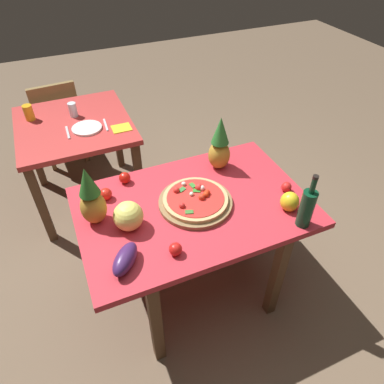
% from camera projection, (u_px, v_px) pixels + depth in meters
% --- Properties ---
extents(ground_plane, '(10.00, 10.00, 0.00)m').
position_uv_depth(ground_plane, '(193.00, 283.00, 2.49)').
color(ground_plane, brown).
extents(display_table, '(1.30, 0.86, 0.77)m').
position_uv_depth(display_table, '(193.00, 216.00, 2.05)').
color(display_table, brown).
rests_on(display_table, ground_plane).
extents(background_table, '(0.85, 0.89, 0.77)m').
position_uv_depth(background_table, '(76.00, 136.00, 2.76)').
color(background_table, brown).
rests_on(background_table, ground_plane).
extents(dining_chair, '(0.43, 0.43, 0.85)m').
position_uv_depth(dining_chair, '(58.00, 118.00, 3.30)').
color(dining_chair, olive).
rests_on(dining_chair, ground_plane).
extents(pizza_board, '(0.42, 0.42, 0.02)m').
position_uv_depth(pizza_board, '(195.00, 202.00, 1.98)').
color(pizza_board, olive).
rests_on(pizza_board, display_table).
extents(pizza, '(0.37, 0.37, 0.06)m').
position_uv_depth(pizza, '(196.00, 198.00, 1.97)').
color(pizza, tan).
rests_on(pizza, pizza_board).
extents(wine_bottle, '(0.08, 0.08, 0.33)m').
position_uv_depth(wine_bottle, '(307.00, 207.00, 1.80)').
color(wine_bottle, '#0D3821').
rests_on(wine_bottle, display_table).
extents(pineapple_left, '(0.14, 0.14, 0.35)m').
position_uv_depth(pineapple_left, '(91.00, 199.00, 1.79)').
color(pineapple_left, '#BA832C').
rests_on(pineapple_left, display_table).
extents(pineapple_right, '(0.14, 0.14, 0.36)m').
position_uv_depth(pineapple_right, '(220.00, 146.00, 2.15)').
color(pineapple_right, '#B78B2C').
rests_on(pineapple_right, display_table).
extents(melon, '(0.16, 0.16, 0.16)m').
position_uv_depth(melon, '(128.00, 216.00, 1.81)').
color(melon, '#EAE166').
rests_on(melon, display_table).
extents(bell_pepper, '(0.10, 0.10, 0.11)m').
position_uv_depth(bell_pepper, '(290.00, 202.00, 1.93)').
color(bell_pepper, yellow).
rests_on(bell_pepper, display_table).
extents(eggplant, '(0.20, 0.21, 0.09)m').
position_uv_depth(eggplant, '(125.00, 259.00, 1.64)').
color(eggplant, '#3E1F54').
rests_on(eggplant, display_table).
extents(tomato_beside_pepper, '(0.07, 0.07, 0.07)m').
position_uv_depth(tomato_beside_pepper, '(125.00, 178.00, 2.11)').
color(tomato_beside_pepper, red).
rests_on(tomato_beside_pepper, display_table).
extents(tomato_by_bottle, '(0.07, 0.07, 0.07)m').
position_uv_depth(tomato_by_bottle, '(106.00, 194.00, 2.00)').
color(tomato_by_bottle, red).
rests_on(tomato_by_bottle, display_table).
extents(tomato_near_board, '(0.07, 0.07, 0.07)m').
position_uv_depth(tomato_near_board, '(175.00, 249.00, 1.70)').
color(tomato_near_board, red).
rests_on(tomato_near_board, display_table).
extents(tomato_at_corner, '(0.06, 0.06, 0.06)m').
position_uv_depth(tomato_at_corner, '(286.00, 187.00, 2.06)').
color(tomato_at_corner, red).
rests_on(tomato_at_corner, display_table).
extents(drinking_glass_juice, '(0.07, 0.07, 0.12)m').
position_uv_depth(drinking_glass_juice, '(29.00, 113.00, 2.67)').
color(drinking_glass_juice, '#F1A51F').
rests_on(drinking_glass_juice, background_table).
extents(drinking_glass_water, '(0.06, 0.06, 0.11)m').
position_uv_depth(drinking_glass_water, '(73.00, 110.00, 2.72)').
color(drinking_glass_water, silver).
rests_on(drinking_glass_water, background_table).
extents(dinner_plate, '(0.22, 0.22, 0.02)m').
position_uv_depth(dinner_plate, '(87.00, 128.00, 2.60)').
color(dinner_plate, white).
rests_on(dinner_plate, background_table).
extents(fork_utensil, '(0.02, 0.18, 0.01)m').
position_uv_depth(fork_utensil, '(68.00, 132.00, 2.56)').
color(fork_utensil, silver).
rests_on(fork_utensil, background_table).
extents(knife_utensil, '(0.03, 0.18, 0.01)m').
position_uv_depth(knife_utensil, '(106.00, 125.00, 2.65)').
color(knife_utensil, silver).
rests_on(knife_utensil, background_table).
extents(napkin_folded, '(0.14, 0.12, 0.01)m').
position_uv_depth(napkin_folded, '(121.00, 128.00, 2.61)').
color(napkin_folded, yellow).
rests_on(napkin_folded, background_table).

